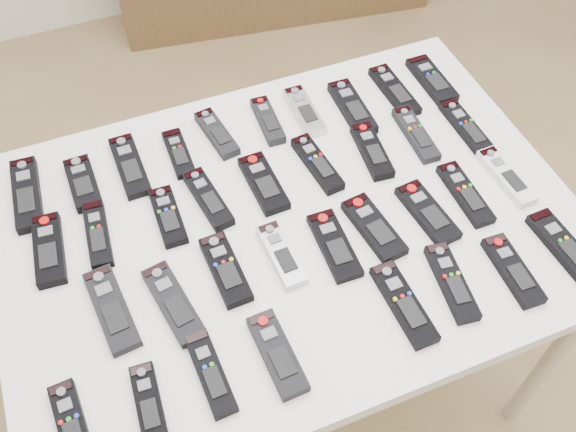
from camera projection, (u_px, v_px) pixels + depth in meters
name	position (u px, v px, depth m)	size (l,w,h in m)	color
ground	(306.00, 356.00, 2.04)	(4.00, 4.00, 0.00)	olive
table	(288.00, 237.00, 1.44)	(1.25, 0.88, 0.78)	white
remote_0	(27.00, 194.00, 1.43)	(0.06, 0.21, 0.02)	black
remote_1	(83.00, 183.00, 1.44)	(0.06, 0.15, 0.02)	black
remote_2	(130.00, 166.00, 1.48)	(0.06, 0.19, 0.02)	black
remote_3	(179.00, 153.00, 1.50)	(0.05, 0.15, 0.02)	black
remote_4	(217.00, 134.00, 1.54)	(0.05, 0.16, 0.02)	black
remote_5	(268.00, 121.00, 1.57)	(0.04, 0.15, 0.02)	black
remote_6	(304.00, 111.00, 1.59)	(0.05, 0.17, 0.02)	#B7B7BC
remote_7	(352.00, 108.00, 1.59)	(0.06, 0.19, 0.02)	black
remote_8	(394.00, 91.00, 1.63)	(0.05, 0.19, 0.02)	black
remote_9	(432.00, 80.00, 1.66)	(0.06, 0.18, 0.02)	black
remote_10	(49.00, 250.00, 1.34)	(0.06, 0.18, 0.02)	black
remote_11	(98.00, 234.00, 1.36)	(0.05, 0.17, 0.02)	black
remote_12	(168.00, 216.00, 1.39)	(0.05, 0.16, 0.02)	black
remote_13	(208.00, 199.00, 1.42)	(0.05, 0.17, 0.02)	black
remote_14	(264.00, 183.00, 1.45)	(0.06, 0.17, 0.02)	black
remote_15	(317.00, 164.00, 1.48)	(0.05, 0.18, 0.02)	black
remote_16	(372.00, 151.00, 1.50)	(0.05, 0.17, 0.02)	black
remote_17	(416.00, 134.00, 1.54)	(0.05, 0.18, 0.02)	black
remote_18	(467.00, 128.00, 1.55)	(0.05, 0.19, 0.02)	black
remote_19	(112.00, 309.00, 1.25)	(0.06, 0.20, 0.02)	black
remote_20	(174.00, 303.00, 1.26)	(0.06, 0.19, 0.02)	black
remote_21	(225.00, 269.00, 1.31)	(0.06, 0.17, 0.02)	black
remote_22	(281.00, 255.00, 1.33)	(0.05, 0.16, 0.02)	#B7B7BC
remote_23	(334.00, 245.00, 1.34)	(0.06, 0.17, 0.02)	black
remote_24	(374.00, 228.00, 1.37)	(0.06, 0.17, 0.02)	black
remote_25	(427.00, 213.00, 1.40)	(0.06, 0.17, 0.02)	black
remote_26	(465.00, 194.00, 1.43)	(0.05, 0.18, 0.02)	black
remote_27	(506.00, 176.00, 1.46)	(0.05, 0.17, 0.02)	silver
remote_28	(72.00, 426.00, 1.11)	(0.05, 0.17, 0.02)	black
remote_29	(149.00, 405.00, 1.14)	(0.04, 0.15, 0.02)	black
remote_30	(211.00, 373.00, 1.17)	(0.05, 0.17, 0.02)	black
remote_31	(277.00, 354.00, 1.19)	(0.06, 0.17, 0.02)	black
remote_32	(404.00, 304.00, 1.26)	(0.05, 0.19, 0.02)	black
remote_33	(452.00, 282.00, 1.29)	(0.05, 0.18, 0.02)	black
remote_34	(513.00, 270.00, 1.31)	(0.05, 0.17, 0.02)	black
remote_35	(564.00, 247.00, 1.34)	(0.05, 0.19, 0.02)	black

